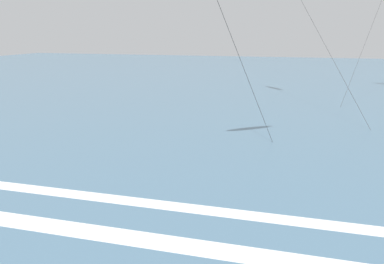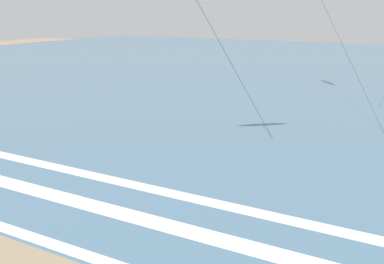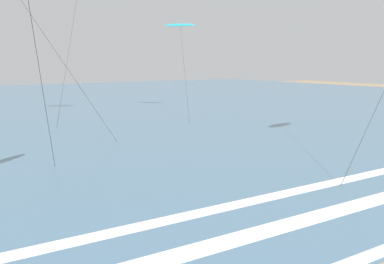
% 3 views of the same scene
% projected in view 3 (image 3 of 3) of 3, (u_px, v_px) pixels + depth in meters
% --- Properties ---
extents(wave_foam_mid_break, '(54.99, 0.89, 0.01)m').
position_uv_depth(wave_foam_mid_break, '(264.00, 231.00, 13.72)').
color(wave_foam_mid_break, white).
rests_on(wave_foam_mid_break, ocean_surface).
extents(wave_foam_outer_break, '(44.64, 0.71, 0.01)m').
position_uv_depth(wave_foam_outer_break, '(161.00, 222.00, 14.54)').
color(wave_foam_outer_break, white).
rests_on(wave_foam_outer_break, ocean_surface).
extents(kite_cyan_high_right, '(6.54, 10.79, 8.85)m').
position_uv_depth(kite_cyan_high_right, '(180.00, 25.00, 46.17)').
color(kite_cyan_high_right, '#23A8C6').
rests_on(kite_cyan_high_right, ground).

